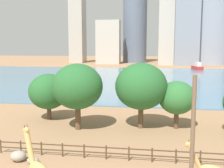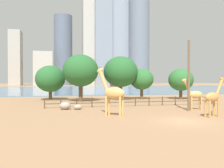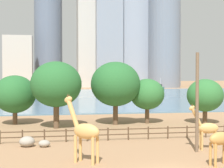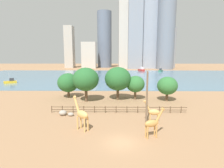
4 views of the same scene
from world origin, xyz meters
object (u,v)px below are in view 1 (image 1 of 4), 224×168
object	(u,v)px
boat_ferry	(197,67)
tree_left_small	(77,87)
boulder_by_pole	(18,156)
tree_center_broad	(49,92)
boulder_near_fence	(33,160)
utility_pole	(192,140)
tree_left_large	(141,86)
tree_right_tall	(177,98)

from	to	relation	value
boat_ferry	tree_left_small	bearing A→B (deg)	149.55
boulder_by_pole	tree_center_broad	bearing A→B (deg)	100.52
boulder_near_fence	utility_pole	bearing A→B (deg)	-17.58
boulder_by_pole	tree_left_small	size ratio (longest dim) A/B	0.17
boulder_by_pole	tree_center_broad	xyz separation A→B (m)	(-2.67, 14.40, 3.51)
tree_left_small	boat_ferry	distance (m)	96.83
tree_left_large	tree_right_tall	xyz separation A→B (m)	(4.43, 0.53, -1.41)
boulder_by_pole	tree_left_large	xyz separation A→B (m)	(10.36, 12.06, 4.85)
tree_center_broad	tree_right_tall	distance (m)	17.56
tree_center_broad	tree_left_large	bearing A→B (deg)	-10.18
boat_ferry	boulder_by_pole	bearing A→B (deg)	149.74
tree_right_tall	boat_ferry	bearing A→B (deg)	80.34
boulder_near_fence	tree_left_large	size ratio (longest dim) A/B	0.13
tree_left_small	utility_pole	bearing A→B (deg)	-51.35
tree_center_broad	tree_left_small	xyz separation A→B (m)	(5.36, -4.11, 1.40)
tree_left_small	boat_ferry	bearing A→B (deg)	73.48
boulder_by_pole	boat_ferry	world-z (taller)	boat_ferry
tree_right_tall	boulder_by_pole	bearing A→B (deg)	-139.60
boulder_by_pole	tree_left_large	world-z (taller)	tree_left_large
boulder_near_fence	tree_left_small	xyz separation A→B (m)	(1.13, 10.68, 5.06)
tree_center_broad	tree_right_tall	size ratio (longest dim) A/B	1.08
tree_right_tall	utility_pole	bearing A→B (deg)	-90.93
boulder_near_fence	tree_left_large	xyz separation A→B (m)	(8.80, 12.45, 5.00)
boulder_near_fence	tree_left_small	world-z (taller)	tree_left_small
tree_right_tall	boat_ferry	world-z (taller)	tree_right_tall
utility_pole	boulder_by_pole	size ratio (longest dim) A/B	6.07
tree_right_tall	tree_left_large	bearing A→B (deg)	-173.17
boat_ferry	boulder_near_fence	bearing A→B (deg)	150.60
utility_pole	tree_right_tall	size ratio (longest dim) A/B	1.41
tree_right_tall	boat_ferry	xyz separation A→B (m)	(15.40, 90.45, -2.60)
boulder_by_pole	boulder_near_fence	bearing A→B (deg)	-14.06
tree_right_tall	tree_left_small	world-z (taller)	tree_left_small
boulder_by_pole	boat_ferry	xyz separation A→B (m)	(30.20, 103.04, 0.83)
tree_right_tall	boat_ferry	distance (m)	91.79
utility_pole	tree_right_tall	bearing A→B (deg)	89.07
tree_center_broad	boulder_by_pole	bearing A→B (deg)	-79.48
utility_pole	boat_ferry	bearing A→B (deg)	81.70
utility_pole	tree_left_small	size ratio (longest dim) A/B	1.03
boulder_by_pole	boat_ferry	size ratio (longest dim) A/B	0.18
boat_ferry	tree_left_large	bearing A→B (deg)	153.77
boulder_near_fence	tree_center_broad	distance (m)	15.82
boulder_near_fence	boat_ferry	size ratio (longest dim) A/B	0.13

